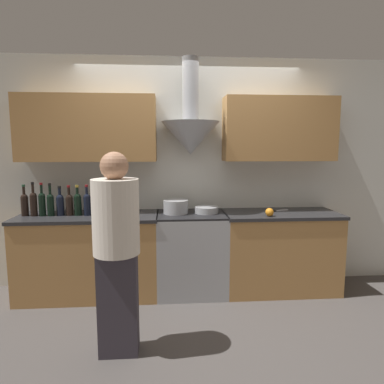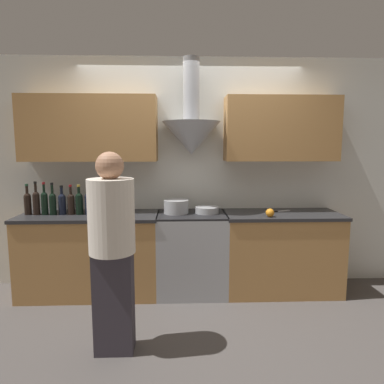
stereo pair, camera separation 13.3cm
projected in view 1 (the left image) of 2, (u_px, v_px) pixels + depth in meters
name	position (u px, v px, depth m)	size (l,w,h in m)	color
ground_plane	(194.00, 304.00, 3.52)	(12.00, 12.00, 0.00)	#4C4744
wall_back	(186.00, 158.00, 3.89)	(8.40, 0.64, 2.60)	silver
counter_left	(90.00, 255.00, 3.69)	(1.48, 0.62, 0.89)	#B27F47
counter_right	(279.00, 251.00, 3.84)	(1.26, 0.62, 0.89)	#B27F47
stove_range	(191.00, 253.00, 3.77)	(0.75, 0.60, 0.89)	#A8AAAF
wine_bottle_0	(25.00, 203.00, 3.58)	(0.07, 0.07, 0.33)	black
wine_bottle_1	(34.00, 202.00, 3.57)	(0.07, 0.07, 0.36)	black
wine_bottle_2	(42.00, 203.00, 3.58)	(0.07, 0.07, 0.35)	black
wine_bottle_3	(51.00, 203.00, 3.58)	(0.07, 0.07, 0.34)	black
wine_bottle_4	(60.00, 204.00, 3.60)	(0.08, 0.08, 0.31)	black
wine_bottle_5	(69.00, 203.00, 3.60)	(0.07, 0.07, 0.32)	black
wine_bottle_6	(78.00, 203.00, 3.60)	(0.08, 0.08, 0.32)	black
wine_bottle_7	(87.00, 203.00, 3.60)	(0.07, 0.07, 0.33)	black
wine_bottle_8	(98.00, 202.00, 3.61)	(0.07, 0.07, 0.33)	black
stock_pot	(176.00, 207.00, 3.71)	(0.27, 0.27, 0.15)	#A8AAAF
mixing_bowl	(207.00, 210.00, 3.74)	(0.26, 0.26, 0.07)	#A8AAAF
orange_fruit	(270.00, 212.00, 3.56)	(0.09, 0.09, 0.09)	orange
chefs_knife	(278.00, 211.00, 3.86)	(0.26, 0.13, 0.01)	silver
person_foreground_left	(117.00, 246.00, 2.58)	(0.35, 0.35, 1.57)	#38333D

